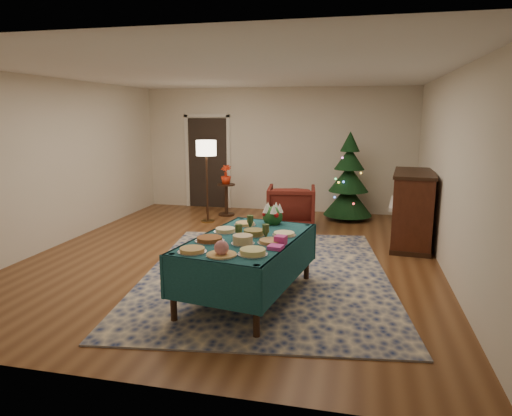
% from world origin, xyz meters
% --- Properties ---
extents(room_shell, '(7.00, 7.00, 7.00)m').
position_xyz_m(room_shell, '(0.00, 0.00, 1.35)').
color(room_shell, '#593319').
rests_on(room_shell, ground).
extents(doorway, '(1.08, 0.04, 2.16)m').
position_xyz_m(doorway, '(-1.60, 3.48, 1.10)').
color(doorway, black).
rests_on(doorway, ground).
extents(rug, '(3.74, 4.59, 0.02)m').
position_xyz_m(rug, '(0.65, -0.77, 0.01)').
color(rug, '#14214B').
rests_on(rug, ground).
extents(buffet_table, '(1.41, 2.05, 0.74)m').
position_xyz_m(buffet_table, '(0.61, -1.61, 0.59)').
color(buffet_table, black).
rests_on(buffet_table, ground).
extents(platter_0, '(0.30, 0.30, 0.05)m').
position_xyz_m(platter_0, '(0.19, -2.28, 0.76)').
color(platter_0, silver).
rests_on(platter_0, buffet_table).
extents(platter_1, '(0.31, 0.31, 0.16)m').
position_xyz_m(platter_1, '(0.52, -2.34, 0.80)').
color(platter_1, silver).
rests_on(platter_1, buffet_table).
extents(platter_2, '(0.30, 0.30, 0.06)m').
position_xyz_m(platter_2, '(0.81, -2.23, 0.77)').
color(platter_2, silver).
rests_on(platter_2, buffet_table).
extents(platter_3, '(0.33, 0.33, 0.05)m').
position_xyz_m(platter_3, '(0.23, -1.86, 0.76)').
color(platter_3, silver).
rests_on(platter_3, buffet_table).
extents(platter_4, '(0.26, 0.26, 0.10)m').
position_xyz_m(platter_4, '(0.62, -1.88, 0.79)').
color(platter_4, silver).
rests_on(platter_4, buffet_table).
extents(platter_5, '(0.30, 0.30, 0.04)m').
position_xyz_m(platter_5, '(0.91, -1.78, 0.76)').
color(platter_5, silver).
rests_on(platter_5, buffet_table).
extents(platter_6, '(0.27, 0.27, 0.05)m').
position_xyz_m(platter_6, '(0.29, -1.43, 0.76)').
color(platter_6, silver).
rests_on(platter_6, buffet_table).
extents(platter_7, '(0.28, 0.28, 0.07)m').
position_xyz_m(platter_7, '(0.65, -1.51, 0.77)').
color(platter_7, silver).
rests_on(platter_7, buffet_table).
extents(platter_8, '(0.28, 0.28, 0.04)m').
position_xyz_m(platter_8, '(1.00, -1.43, 0.76)').
color(platter_8, silver).
rests_on(platter_8, buffet_table).
extents(platter_9, '(0.28, 0.28, 0.04)m').
position_xyz_m(platter_9, '(0.43, -1.05, 0.76)').
color(platter_9, silver).
rests_on(platter_9, buffet_table).
extents(goblet_0, '(0.08, 0.08, 0.17)m').
position_xyz_m(goblet_0, '(0.54, -1.22, 0.83)').
color(goblet_0, '#2D471E').
rests_on(goblet_0, buffet_table).
extents(goblet_1, '(0.08, 0.08, 0.17)m').
position_xyz_m(goblet_1, '(0.82, -1.63, 0.83)').
color(goblet_1, '#2D471E').
rests_on(goblet_1, buffet_table).
extents(goblet_2, '(0.08, 0.08, 0.17)m').
position_xyz_m(goblet_2, '(0.53, -1.70, 0.83)').
color(goblet_2, '#2D471E').
rests_on(goblet_2, buffet_table).
extents(napkin_stack, '(0.17, 0.17, 0.04)m').
position_xyz_m(napkin_stack, '(1.00, -1.98, 0.76)').
color(napkin_stack, '#E23EAF').
rests_on(napkin_stack, buffet_table).
extents(gift_box, '(0.14, 0.14, 0.10)m').
position_xyz_m(gift_box, '(1.02, -1.81, 0.79)').
color(gift_box, '#D73B95').
rests_on(gift_box, buffet_table).
extents(centerpiece, '(0.27, 0.27, 0.31)m').
position_xyz_m(centerpiece, '(0.76, -0.89, 0.87)').
color(centerpiece, '#1E4C1E').
rests_on(centerpiece, buffet_table).
extents(armchair, '(0.96, 0.91, 0.90)m').
position_xyz_m(armchair, '(0.59, 1.88, 0.45)').
color(armchair, '#4F1710').
rests_on(armchair, ground).
extents(floor_lamp, '(0.39, 0.39, 1.63)m').
position_xyz_m(floor_lamp, '(-1.12, 2.01, 1.38)').
color(floor_lamp, '#A57F3F').
rests_on(floor_lamp, ground).
extents(side_table, '(0.38, 0.38, 0.68)m').
position_xyz_m(side_table, '(-0.93, 2.68, 0.33)').
color(side_table, black).
rests_on(side_table, ground).
extents(potted_plant, '(0.23, 0.40, 0.23)m').
position_xyz_m(potted_plant, '(-0.93, 2.68, 0.79)').
color(potted_plant, red).
rests_on(potted_plant, side_table).
extents(christmas_tree, '(1.30, 1.30, 1.80)m').
position_xyz_m(christmas_tree, '(1.61, 2.90, 0.81)').
color(christmas_tree, black).
rests_on(christmas_tree, ground).
extents(piano, '(0.79, 1.46, 1.22)m').
position_xyz_m(piano, '(2.68, 1.17, 0.60)').
color(piano, black).
rests_on(piano, ground).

